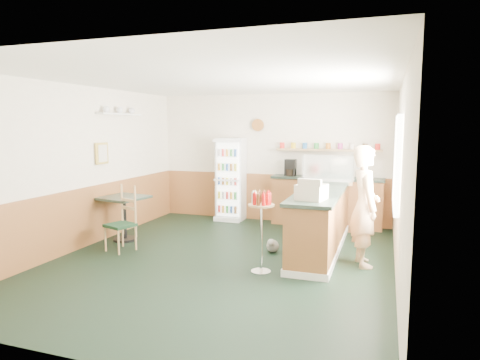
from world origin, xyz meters
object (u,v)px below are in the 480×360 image
at_px(drinks_fridge, 231,179).
at_px(condiment_stand, 261,218).
at_px(shopkeeper, 365,206).
at_px(cafe_table, 124,210).
at_px(cash_register, 311,192).
at_px(display_case, 328,170).
at_px(cafe_chair, 123,216).

bearing_deg(drinks_fridge, condiment_stand, -62.73).
bearing_deg(shopkeeper, cafe_table, 71.99).
xyz_separation_m(cash_register, shopkeeper, (0.70, 0.45, -0.24)).
distance_m(drinks_fridge, condiment_stand, 3.43).
xyz_separation_m(drinks_fridge, display_case, (2.20, -0.90, 0.37)).
bearing_deg(display_case, cash_register, -90.00).
bearing_deg(cafe_chair, drinks_fridge, 89.89).
relative_size(condiment_stand, cafe_chair, 1.05).
relative_size(drinks_fridge, shopkeeper, 1.01).
height_order(display_case, condiment_stand, display_case).
distance_m(cash_register, cafe_chair, 3.14).
relative_size(display_case, cash_register, 2.28).
bearing_deg(condiment_stand, cafe_table, 163.43).
bearing_deg(display_case, cafe_table, -158.83).
bearing_deg(drinks_fridge, display_case, -22.37).
xyz_separation_m(drinks_fridge, cash_register, (2.20, -2.70, 0.23)).
height_order(display_case, cafe_table, display_case).
bearing_deg(cash_register, cafe_chair, -168.50).
relative_size(cash_register, condiment_stand, 0.34).
bearing_deg(drinks_fridge, cafe_table, -118.44).
bearing_deg(condiment_stand, drinks_fridge, 117.27).
relative_size(drinks_fridge, cafe_table, 2.11).
bearing_deg(cash_register, condiment_stand, -139.56).
relative_size(display_case, shopkeeper, 0.50).
relative_size(drinks_fridge, display_case, 2.01).
relative_size(cash_register, cafe_chair, 0.36).
height_order(shopkeeper, cafe_table, shopkeeper).
bearing_deg(display_case, condiment_stand, -106.33).
height_order(drinks_fridge, display_case, drinks_fridge).
distance_m(display_case, cafe_table, 3.71).
relative_size(cash_register, cafe_table, 0.46).
distance_m(drinks_fridge, shopkeeper, 3.67).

